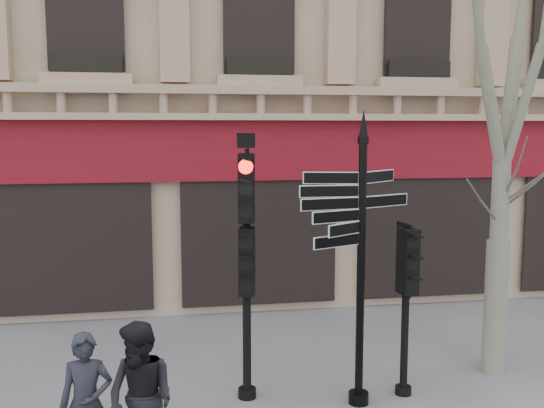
{
  "coord_description": "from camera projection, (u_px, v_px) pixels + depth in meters",
  "views": [
    {
      "loc": [
        -1.9,
        -8.01,
        4.06
      ],
      "look_at": [
        -0.44,
        0.6,
        2.97
      ],
      "focal_mm": 40.0,
      "sensor_mm": 36.0,
      "label": 1
    }
  ],
  "objects": [
    {
      "name": "traffic_signal_main",
      "position": [
        246.0,
        234.0,
        8.88
      ],
      "size": [
        0.49,
        0.39,
        3.99
      ],
      "rotation": [
        0.0,
        0.0,
        -0.19
      ],
      "color": "black",
      "rests_on": "ground"
    },
    {
      "name": "pedestrian_a",
      "position": [
        86.0,
        404.0,
        7.1
      ],
      "size": [
        0.63,
        0.42,
        1.7
      ],
      "primitive_type": "imported",
      "rotation": [
        0.0,
        0.0,
        -0.02
      ],
      "color": "#21222C",
      "rests_on": "ground"
    },
    {
      "name": "fingerpost",
      "position": [
        362.0,
        210.0,
        8.64
      ],
      "size": [
        2.16,
        2.16,
        4.33
      ],
      "rotation": [
        0.0,
        0.0,
        0.22
      ],
      "color": "black",
      "rests_on": "ground"
    },
    {
      "name": "traffic_signal_secondary",
      "position": [
        406.0,
        279.0,
        9.09
      ],
      "size": [
        0.46,
        0.35,
        2.59
      ],
      "rotation": [
        0.0,
        0.0,
        0.09
      ],
      "color": "black",
      "rests_on": "ground"
    },
    {
      "name": "pedestrian_b",
      "position": [
        141.0,
        400.0,
        7.04
      ],
      "size": [
        1.13,
        1.11,
        1.84
      ],
      "primitive_type": "imported",
      "rotation": [
        0.0,
        0.0,
        -0.7
      ],
      "color": "black",
      "rests_on": "ground"
    }
  ]
}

